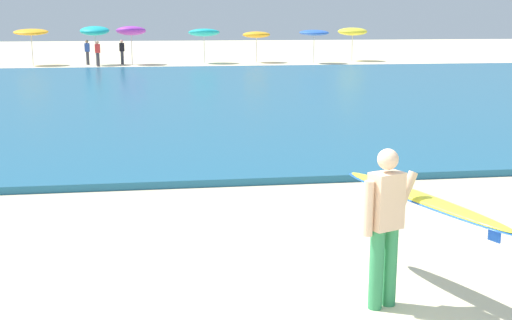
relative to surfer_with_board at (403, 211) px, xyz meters
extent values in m
cube|color=#1E6084|center=(-1.28, 19.18, -0.96)|extent=(120.00, 28.00, 0.14)
cylinder|color=#338E56|center=(-0.31, -0.12, -0.59)|extent=(0.15, 0.15, 0.88)
cylinder|color=#338E56|center=(-0.14, -0.05, -0.59)|extent=(0.15, 0.15, 0.88)
cube|color=beige|center=(-0.23, -0.09, 0.15)|extent=(0.40, 0.33, 0.60)
sphere|color=beige|center=(-0.23, -0.09, 0.59)|extent=(0.22, 0.22, 0.22)
cylinder|color=beige|center=(-0.44, -0.17, 0.10)|extent=(0.10, 0.10, 0.58)
cylinder|color=beige|center=(0.02, 0.03, 0.17)|extent=(0.33, 0.21, 0.51)
ellipsoid|color=yellow|center=(0.25, 0.10, 0.10)|extent=(1.15, 2.37, 0.16)
ellipsoid|color=blue|center=(0.25, 0.10, 0.08)|extent=(1.21, 2.47, 0.11)
cube|color=blue|center=(0.60, -0.81, -0.02)|extent=(0.07, 0.14, 0.14)
cylinder|color=beige|center=(-10.50, 37.20, -0.01)|extent=(0.05, 0.05, 2.03)
ellipsoid|color=#F4A31E|center=(-10.50, 37.20, 1.06)|extent=(2.13, 2.15, 0.53)
cylinder|color=beige|center=(-6.57, 37.16, 0.01)|extent=(0.05, 0.05, 2.07)
ellipsoid|color=#19ADB2|center=(-6.57, 37.16, 1.13)|extent=(1.85, 1.90, 0.74)
cylinder|color=beige|center=(-4.28, 37.12, 0.00)|extent=(0.05, 0.05, 2.07)
ellipsoid|color=purple|center=(-4.28, 37.12, 1.12)|extent=(1.90, 1.95, 0.73)
cylinder|color=beige|center=(0.43, 37.63, -0.06)|extent=(0.05, 0.05, 1.94)
ellipsoid|color=#19ADB2|center=(0.43, 37.63, 0.98)|extent=(2.07, 2.10, 0.68)
cylinder|color=beige|center=(3.96, 37.86, -0.14)|extent=(0.05, 0.05, 1.79)
ellipsoid|color=#F4A31E|center=(3.96, 37.86, 0.82)|extent=(1.85, 1.86, 0.47)
cylinder|color=beige|center=(7.63, 36.52, -0.06)|extent=(0.05, 0.05, 1.94)
ellipsoid|color=blue|center=(7.63, 36.52, 0.97)|extent=(1.96, 1.97, 0.43)
cylinder|color=beige|center=(10.83, 38.51, -0.06)|extent=(0.05, 0.05, 1.94)
ellipsoid|color=yellow|center=(10.83, 38.51, 0.99)|extent=(2.04, 2.05, 0.58)
cylinder|color=#383842|center=(-6.32, 35.70, -0.61)|extent=(0.20, 0.20, 0.84)
cube|color=red|center=(-6.32, 35.70, 0.08)|extent=(0.32, 0.20, 0.54)
sphere|color=tan|center=(-6.32, 35.70, 0.45)|extent=(0.20, 0.20, 0.20)
cylinder|color=#383842|center=(-4.92, 37.31, -0.61)|extent=(0.20, 0.20, 0.84)
cube|color=black|center=(-4.92, 37.31, 0.08)|extent=(0.32, 0.20, 0.54)
sphere|color=beige|center=(-4.92, 37.31, 0.45)|extent=(0.20, 0.20, 0.20)
cylinder|color=#383842|center=(-7.10, 37.20, -0.61)|extent=(0.20, 0.20, 0.84)
cube|color=#2D4CA5|center=(-7.10, 37.20, 0.08)|extent=(0.32, 0.20, 0.54)
sphere|color=#9E7051|center=(-7.10, 37.20, 0.45)|extent=(0.20, 0.20, 0.20)
camera|label=1|loc=(-2.51, -6.35, 2.02)|focal=45.89mm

